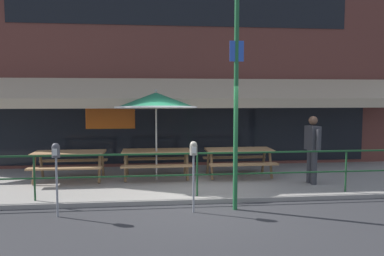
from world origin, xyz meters
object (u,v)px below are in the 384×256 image
object	(u,v)px
picnic_table_right	(239,155)
patio_umbrella_centre	(156,101)
parking_meter_near	(56,157)
parking_meter_far	(194,155)
pedestrian_walking	(312,146)
picnic_table_centre	(156,156)
picnic_table_left	(69,158)
street_sign_pole	(236,98)

from	to	relation	value
picnic_table_right	patio_umbrella_centre	xyz separation A→B (m)	(-2.25, -0.20, 1.47)
parking_meter_near	parking_meter_far	xyz separation A→B (m)	(2.61, -0.00, 0.00)
patio_umbrella_centre	pedestrian_walking	world-z (taller)	patio_umbrella_centre
patio_umbrella_centre	pedestrian_walking	xyz separation A→B (m)	(3.88, -0.82, -1.12)
pedestrian_walking	parking_meter_near	size ratio (longest dim) A/B	1.20
picnic_table_centre	parking_meter_near	xyz separation A→B (m)	(-1.92, -2.73, 0.44)
picnic_table_left	street_sign_pole	size ratio (longest dim) A/B	0.41
pedestrian_walking	street_sign_pole	xyz separation A→B (m)	(-2.33, -1.61, 1.21)
picnic_table_left	patio_umbrella_centre	world-z (taller)	patio_umbrella_centre
patio_umbrella_centre	pedestrian_walking	bearing A→B (deg)	-11.95
street_sign_pole	patio_umbrella_centre	bearing A→B (deg)	122.59
picnic_table_left	picnic_table_centre	world-z (taller)	same
picnic_table_right	street_sign_pole	size ratio (longest dim) A/B	0.41
picnic_table_left	patio_umbrella_centre	distance (m)	2.69
pedestrian_walking	picnic_table_centre	bearing A→B (deg)	165.18
picnic_table_left	street_sign_pole	world-z (taller)	street_sign_pole
picnic_table_right	parking_meter_far	xyz separation A→B (m)	(-1.55, -2.73, 0.44)
patio_umbrella_centre	parking_meter_far	distance (m)	2.81
picnic_table_left	street_sign_pole	bearing A→B (deg)	-34.24
parking_meter_near	parking_meter_far	world-z (taller)	same
patio_umbrella_centre	parking_meter_near	bearing A→B (deg)	-127.25
picnic_table_left	pedestrian_walking	size ratio (longest dim) A/B	1.05
picnic_table_left	picnic_table_right	size ratio (longest dim) A/B	1.00
picnic_table_centre	parking_meter_far	world-z (taller)	parking_meter_far
picnic_table_centre	parking_meter_near	distance (m)	3.36
pedestrian_walking	street_sign_pole	bearing A→B (deg)	-145.39
picnic_table_centre	street_sign_pole	xyz separation A→B (m)	(1.55, -2.64, 1.56)
picnic_table_centre	picnic_table_right	bearing A→B (deg)	-0.10
parking_meter_near	parking_meter_far	distance (m)	2.61
parking_meter_far	street_sign_pole	bearing A→B (deg)	6.21
patio_umbrella_centre	parking_meter_far	bearing A→B (deg)	-74.63
picnic_table_left	parking_meter_far	size ratio (longest dim) A/B	1.27
street_sign_pole	pedestrian_walking	bearing A→B (deg)	34.61
pedestrian_walking	parking_meter_far	xyz separation A→B (m)	(-3.19, -1.70, 0.09)
patio_umbrella_centre	parking_meter_near	world-z (taller)	patio_umbrella_centre
picnic_table_right	picnic_table_left	bearing A→B (deg)	-179.44
parking_meter_far	street_sign_pole	world-z (taller)	street_sign_pole
picnic_table_left	picnic_table_centre	bearing A→B (deg)	1.23
picnic_table_centre	street_sign_pole	distance (m)	3.43
patio_umbrella_centre	picnic_table_centre	bearing A→B (deg)	90.00
parking_meter_far	patio_umbrella_centre	bearing A→B (deg)	105.37
picnic_table_centre	pedestrian_walking	size ratio (longest dim) A/B	1.05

